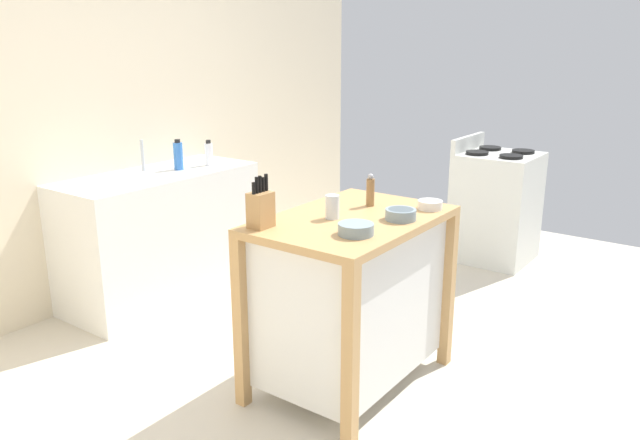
# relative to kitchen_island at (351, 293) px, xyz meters

# --- Properties ---
(ground_plane) EXTENTS (6.58, 6.58, 0.00)m
(ground_plane) POSITION_rel_kitchen_island_xyz_m (0.13, 0.09, -0.52)
(ground_plane) COLOR beige
(ground_plane) RESTS_ON ground
(wall_back) EXTENTS (5.58, 0.10, 2.60)m
(wall_back) POSITION_rel_kitchen_island_xyz_m (0.13, 2.11, 0.78)
(wall_back) COLOR beige
(wall_back) RESTS_ON ground
(kitchen_island) EXTENTS (1.05, 0.70, 0.93)m
(kitchen_island) POSITION_rel_kitchen_island_xyz_m (0.00, 0.00, 0.00)
(kitchen_island) COLOR tan
(kitchen_island) RESTS_ON ground
(knife_block) EXTENTS (0.11, 0.09, 0.25)m
(knife_block) POSITION_rel_kitchen_island_xyz_m (-0.40, 0.25, 0.50)
(knife_block) COLOR #AD7F4C
(knife_block) RESTS_ON kitchen_island
(bowl_ceramic_wide) EXTENTS (0.15, 0.15, 0.05)m
(bowl_ceramic_wide) POSITION_rel_kitchen_island_xyz_m (0.10, -0.22, 0.44)
(bowl_ceramic_wide) COLOR gray
(bowl_ceramic_wide) RESTS_ON kitchen_island
(bowl_ceramic_small) EXTENTS (0.16, 0.16, 0.05)m
(bowl_ceramic_small) POSITION_rel_kitchen_island_xyz_m (-0.24, -0.18, 0.44)
(bowl_ceramic_small) COLOR gray
(bowl_ceramic_small) RESTS_ON kitchen_island
(bowl_stoneware_deep) EXTENTS (0.13, 0.13, 0.05)m
(bowl_stoneware_deep) POSITION_rel_kitchen_island_xyz_m (0.37, -0.25, 0.44)
(bowl_stoneware_deep) COLOR silver
(bowl_stoneware_deep) RESTS_ON kitchen_island
(drinking_cup) EXTENTS (0.07, 0.07, 0.12)m
(drinking_cup) POSITION_rel_kitchen_island_xyz_m (-0.08, 0.07, 0.47)
(drinking_cup) COLOR silver
(drinking_cup) RESTS_ON kitchen_island
(pepper_grinder) EXTENTS (0.04, 0.04, 0.18)m
(pepper_grinder) POSITION_rel_kitchen_island_xyz_m (0.24, 0.04, 0.49)
(pepper_grinder) COLOR olive
(pepper_grinder) RESTS_ON kitchen_island
(trash_bin) EXTENTS (0.36, 0.28, 0.63)m
(trash_bin) POSITION_rel_kitchen_island_xyz_m (0.76, 0.08, -0.20)
(trash_bin) COLOR slate
(trash_bin) RESTS_ON ground
(sink_counter) EXTENTS (1.42, 0.60, 0.90)m
(sink_counter) POSITION_rel_kitchen_island_xyz_m (0.22, 1.76, -0.07)
(sink_counter) COLOR silver
(sink_counter) RESTS_ON ground
(sink_faucet) EXTENTS (0.02, 0.02, 0.22)m
(sink_faucet) POSITION_rel_kitchen_island_xyz_m (0.22, 1.90, 0.49)
(sink_faucet) COLOR #B7BCC1
(sink_faucet) RESTS_ON sink_counter
(bottle_spray_cleaner) EXTENTS (0.06, 0.06, 0.19)m
(bottle_spray_cleaner) POSITION_rel_kitchen_island_xyz_m (0.64, 1.67, 0.47)
(bottle_spray_cleaner) COLOR white
(bottle_spray_cleaner) RESTS_ON sink_counter
(bottle_dish_soap) EXTENTS (0.07, 0.07, 0.22)m
(bottle_dish_soap) POSITION_rel_kitchen_island_xyz_m (0.40, 1.74, 0.48)
(bottle_dish_soap) COLOR blue
(bottle_dish_soap) RESTS_ON sink_counter
(stove) EXTENTS (0.60, 0.60, 1.02)m
(stove) POSITION_rel_kitchen_island_xyz_m (2.37, 0.12, -0.06)
(stove) COLOR silver
(stove) RESTS_ON ground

